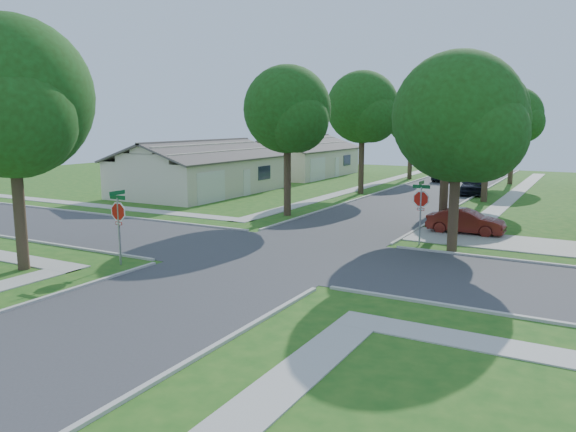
% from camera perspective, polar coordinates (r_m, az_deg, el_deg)
% --- Properties ---
extents(ground, '(100.00, 100.00, 0.00)m').
position_cam_1_polar(ground, '(24.27, -0.70, -3.89)').
color(ground, '#1E5316').
rests_on(ground, ground).
extents(road_ns, '(7.00, 100.00, 0.02)m').
position_cam_1_polar(road_ns, '(24.27, -0.70, -3.88)').
color(road_ns, '#333335').
rests_on(road_ns, ground).
extents(sidewalk_ne, '(1.20, 40.00, 0.04)m').
position_cam_1_polar(sidewalk_ne, '(47.17, 21.99, 2.03)').
color(sidewalk_ne, '#9E9B91').
rests_on(sidewalk_ne, ground).
extents(sidewalk_nw, '(1.20, 40.00, 0.04)m').
position_cam_1_polar(sidewalk_nw, '(50.10, 8.02, 3.04)').
color(sidewalk_nw, '#9E9B91').
rests_on(sidewalk_nw, ground).
extents(driveway, '(8.80, 3.60, 0.05)m').
position_cam_1_polar(driveway, '(28.42, 20.74, -2.47)').
color(driveway, '#9E9B91').
rests_on(driveway, ground).
extents(stop_sign_sw, '(1.05, 0.80, 2.98)m').
position_cam_1_polar(stop_sign_sw, '(23.06, -16.86, 0.13)').
color(stop_sign_sw, gray).
rests_on(stop_sign_sw, ground).
extents(stop_sign_ne, '(1.05, 0.80, 2.98)m').
position_cam_1_polar(stop_sign_ne, '(26.40, 13.35, 1.43)').
color(stop_sign_ne, gray).
rests_on(stop_sign_ne, ground).
extents(tree_e_near, '(4.97, 4.80, 8.28)m').
position_cam_1_polar(tree_e_near, '(30.31, 15.96, 9.20)').
color(tree_e_near, '#38281C').
rests_on(tree_e_near, ground).
extents(tree_e_mid, '(5.59, 5.40, 9.21)m').
position_cam_1_polar(tree_e_mid, '(42.08, 19.81, 9.84)').
color(tree_e_mid, '#38281C').
rests_on(tree_e_mid, ground).
extents(tree_e_far, '(5.17, 5.00, 8.72)m').
position_cam_1_polar(tree_e_far, '(54.94, 22.04, 9.24)').
color(tree_e_far, '#38281C').
rests_on(tree_e_far, ground).
extents(tree_w_near, '(5.38, 5.20, 8.97)m').
position_cam_1_polar(tree_w_near, '(33.73, 0.02, 10.37)').
color(tree_w_near, '#38281C').
rests_on(tree_w_near, ground).
extents(tree_w_mid, '(5.80, 5.60, 9.56)m').
position_cam_1_polar(tree_w_mid, '(44.61, 7.65, 10.57)').
color(tree_w_mid, '#38281C').
rests_on(tree_w_mid, ground).
extents(tree_w_far, '(4.76, 4.60, 8.04)m').
position_cam_1_polar(tree_w_far, '(56.90, 12.47, 9.21)').
color(tree_w_far, '#38281C').
rests_on(tree_w_far, ground).
extents(tree_sw_corner, '(6.21, 6.00, 9.55)m').
position_cam_1_polar(tree_sw_corner, '(23.43, -26.22, 10.11)').
color(tree_sw_corner, '#38281C').
rests_on(tree_sw_corner, ground).
extents(tree_ne_corner, '(5.80, 5.60, 8.66)m').
position_cam_1_polar(tree_ne_corner, '(25.27, 17.02, 9.03)').
color(tree_ne_corner, '#38281C').
rests_on(tree_ne_corner, ground).
extents(house_nw_near, '(8.42, 13.60, 4.23)m').
position_cam_1_polar(house_nw_near, '(45.21, -8.94, 4.22)').
color(house_nw_near, beige).
rests_on(house_nw_near, ground).
extents(house_nw_far, '(8.42, 13.60, 4.23)m').
position_cam_1_polar(house_nw_far, '(59.49, 1.20, 5.60)').
color(house_nw_far, beige).
rests_on(house_nw_far, ground).
extents(car_driveway, '(3.83, 1.34, 1.26)m').
position_cam_1_polar(car_driveway, '(29.95, 17.61, -0.53)').
color(car_driveway, '#581812').
rests_on(car_driveway, ground).
extents(car_curb_east, '(2.39, 4.75, 1.55)m').
position_cam_1_polar(car_curb_east, '(46.38, 18.31, 3.06)').
color(car_curb_east, black).
rests_on(car_curb_east, ground).
extents(car_curb_west, '(2.05, 4.65, 1.33)m').
position_cam_1_polar(car_curb_west, '(55.99, 15.61, 4.12)').
color(car_curb_west, black).
rests_on(car_curb_west, ground).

